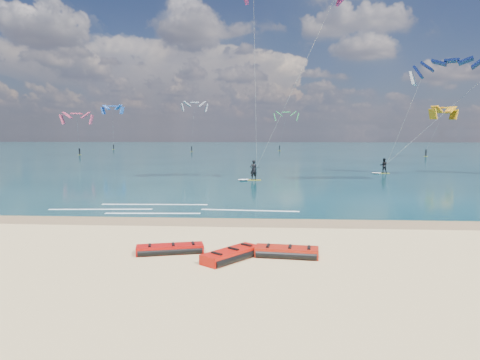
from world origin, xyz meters
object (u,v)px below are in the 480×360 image
packed_kite_mid (287,256)px  kitesurfer_far (420,109)px  packed_kite_right (231,259)px  kitesurfer_main (274,69)px  packed_kite_left (170,253)px

packed_kite_mid → kitesurfer_far: bearing=70.4°
packed_kite_right → kitesurfer_main: kitesurfer_main is taller
packed_kite_mid → kitesurfer_main: size_ratio=0.13×
packed_kite_left → kitesurfer_main: kitesurfer_main is taller
kitesurfer_far → kitesurfer_main: bearing=-153.3°
packed_kite_left → packed_kite_mid: bearing=-16.9°
packed_kite_left → packed_kite_right: (2.48, -0.71, 0.00)m
packed_kite_right → kitesurfer_far: kitesurfer_far is taller
packed_kite_mid → packed_kite_right: same height
kitesurfer_far → packed_kite_left: bearing=-124.8°
packed_kite_mid → kitesurfer_main: 25.94m
packed_kite_mid → kitesurfer_far: (16.08, 32.82, 7.33)m
packed_kite_left → packed_kite_right: size_ratio=1.03×
packed_kite_left → kitesurfer_far: 39.31m
packed_kite_right → kitesurfer_main: size_ratio=0.13×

